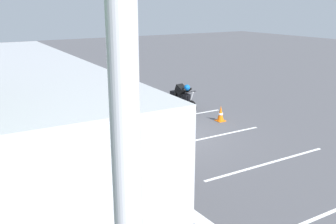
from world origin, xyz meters
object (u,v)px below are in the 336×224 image
Objects in this scene: spectator_left at (144,143)px; spectator_centre at (123,130)px; tour_bus at (32,128)px; spectator_right at (97,122)px; traffic_cone at (221,114)px; stunt_motorcycle at (181,97)px; spectator_far_left at (156,163)px.

spectator_left is 1.36m from spectator_centre.
tour_bus is 2.74m from spectator_right.
traffic_cone is (0.65, -5.41, -0.71)m from spectator_right.
traffic_cone is (1.64, -5.01, -0.68)m from spectator_centre.
spectator_right is 2.72× the size of traffic_cone.
spectator_centre is 0.97× the size of spectator_right.
spectator_left is 6.84m from stunt_motorcycle.
spectator_far_left is 8.00m from stunt_motorcycle.
spectator_far_left reaches higher than stunt_motorcycle.
tour_bus reaches higher than spectator_right.
traffic_cone is at bearing -51.69° from spectator_far_left.
spectator_left is 1.02× the size of spectator_right.
spectator_left is 5.89m from traffic_cone.
spectator_centre reaches higher than stunt_motorcycle.
tour_bus is at bearing 124.98° from spectator_right.
traffic_cone is at bearing -83.13° from spectator_right.
spectator_right is at bearing 0.84° from spectator_far_left.
spectator_right is 5.65m from stunt_motorcycle.
spectator_left is (-0.82, -2.58, -0.61)m from tour_bus.
tour_bus reaches higher than traffic_cone.
spectator_centre is (0.54, -2.59, -0.66)m from tour_bus.
spectator_left reaches higher than spectator_centre.
stunt_motorcycle is at bearing -58.76° from tour_bus.
tour_bus is 4.98× the size of stunt_motorcycle.
spectator_left is 2.39m from spectator_right.
tour_bus reaches higher than spectator_far_left.
spectator_centre is (1.36, -0.01, -0.05)m from spectator_left.
spectator_far_left is at bearing 128.31° from traffic_cone.
spectator_right is at bearing 21.99° from spectator_centre.
stunt_motorcycle is 3.26× the size of traffic_cone.
tour_bus reaches higher than spectator_left.
stunt_motorcycle is 2.20m from traffic_cone.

